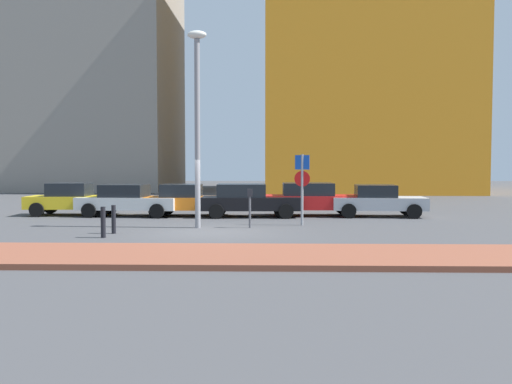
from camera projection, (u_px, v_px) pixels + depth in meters
name	position (u px, v px, depth m)	size (l,w,h in m)	color
ground_plane	(211.00, 232.00, 18.39)	(120.00, 120.00, 0.00)	#424244
sidewalk_brick	(188.00, 255.00, 13.24)	(40.00, 3.23, 0.14)	brown
parked_car_yellow	(74.00, 199.00, 24.62)	(4.28, 2.05, 1.49)	gold
parked_car_white	(128.00, 200.00, 24.13)	(4.61, 2.20, 1.43)	white
parked_car_orange	(187.00, 200.00, 24.21)	(4.02, 2.16, 1.44)	orange
parked_car_black	(249.00, 200.00, 23.84)	(4.46, 2.08, 1.47)	black
parked_car_red	(311.00, 199.00, 24.31)	(4.31, 2.00, 1.50)	red
parked_car_silver	(378.00, 200.00, 23.94)	(4.18, 2.17, 1.42)	#B7BABF
parking_sign_post	(302.00, 181.00, 20.43)	(0.60, 0.12, 2.72)	gray
parking_meter	(250.00, 203.00, 19.62)	(0.18, 0.14, 1.43)	#4C4C51
street_lamp	(197.00, 113.00, 19.48)	(0.70, 0.36, 7.17)	gray
traffic_bollard_near	(114.00, 219.00, 18.01)	(0.15, 0.15, 0.96)	black
traffic_bollard_mid	(103.00, 222.00, 16.97)	(0.15, 0.15, 0.99)	black
building_colorful_midrise	(359.00, 42.00, 48.17)	(16.82, 17.44, 26.79)	orange
building_under_construction	(102.00, 82.00, 50.47)	(13.48, 14.27, 20.38)	gray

